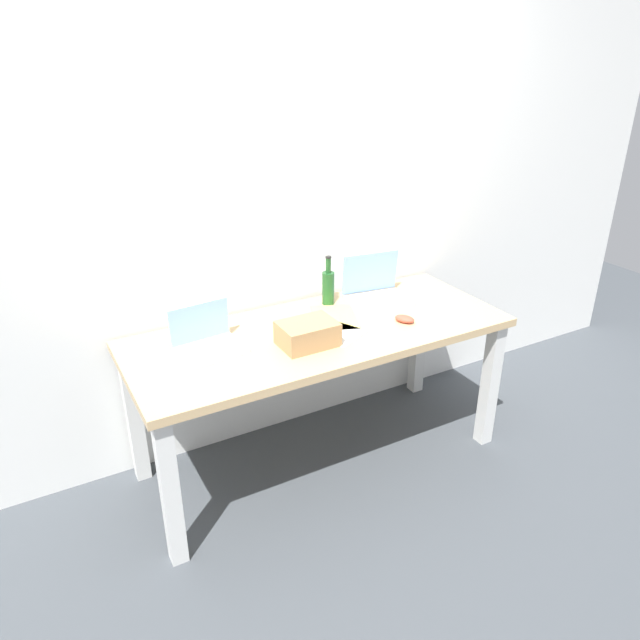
# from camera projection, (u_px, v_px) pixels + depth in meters

# --- Properties ---
(ground_plane) EXTENTS (8.00, 8.00, 0.00)m
(ground_plane) POSITION_uv_depth(u_px,v_px,m) (320.00, 457.00, 3.13)
(ground_plane) COLOR #42474C
(back_wall) EXTENTS (5.20, 0.08, 2.60)m
(back_wall) POSITION_uv_depth(u_px,v_px,m) (278.00, 196.00, 2.92)
(back_wall) COLOR white
(back_wall) RESTS_ON ground
(desk) EXTENTS (1.83, 0.73, 0.75)m
(desk) POSITION_uv_depth(u_px,v_px,m) (320.00, 348.00, 2.85)
(desk) COLOR tan
(desk) RESTS_ON ground
(laptop_left) EXTENTS (0.30, 0.24, 0.19)m
(laptop_left) POSITION_uv_depth(u_px,v_px,m) (207.00, 341.00, 2.62)
(laptop_left) COLOR silver
(laptop_left) RESTS_ON desk
(laptop_right) EXTENTS (0.34, 0.27, 0.24)m
(laptop_right) POSITION_uv_depth(u_px,v_px,m) (376.00, 290.00, 3.12)
(laptop_right) COLOR silver
(laptop_right) RESTS_ON desk
(beer_bottle) EXTENTS (0.06, 0.06, 0.26)m
(beer_bottle) POSITION_uv_depth(u_px,v_px,m) (328.00, 286.00, 3.05)
(beer_bottle) COLOR #1E5123
(beer_bottle) RESTS_ON desk
(computer_mouse) EXTENTS (0.10, 0.12, 0.03)m
(computer_mouse) POSITION_uv_depth(u_px,v_px,m) (405.00, 319.00, 2.88)
(computer_mouse) COLOR #D84C38
(computer_mouse) RESTS_ON desk
(cardboard_box) EXTENTS (0.25, 0.19, 0.11)m
(cardboard_box) POSITION_uv_depth(u_px,v_px,m) (308.00, 334.00, 2.65)
(cardboard_box) COLOR tan
(cardboard_box) RESTS_ON desk
(paper_sheet_center) EXTENTS (0.32, 0.36, 0.00)m
(paper_sheet_center) POSITION_uv_depth(u_px,v_px,m) (330.00, 331.00, 2.80)
(paper_sheet_center) COLOR white
(paper_sheet_center) RESTS_ON desk
(paper_sheet_near_back) EXTENTS (0.30, 0.35, 0.00)m
(paper_sheet_near_back) POSITION_uv_depth(u_px,v_px,m) (335.00, 317.00, 2.93)
(paper_sheet_near_back) COLOR #F4E06B
(paper_sheet_near_back) RESTS_ON desk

